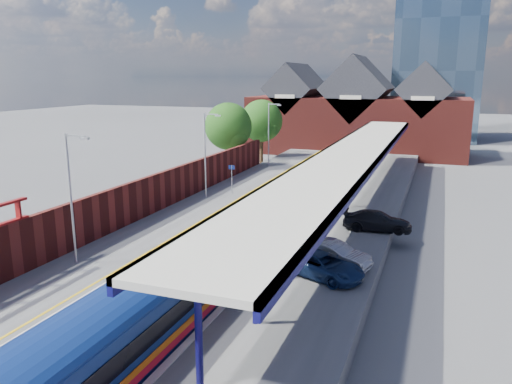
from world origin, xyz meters
TOP-DOWN VIEW (x-y plane):
  - ground at (0.00, 30.00)m, footprint 240.00×240.00m
  - ballast_bed at (0.00, 20.00)m, footprint 6.00×76.00m
  - rails at (0.00, 20.00)m, footprint 4.51×76.00m
  - left_platform at (-5.50, 20.00)m, footprint 5.00×76.00m
  - right_platform at (6.00, 20.00)m, footprint 6.00×76.00m
  - coping_left at (-3.15, 20.00)m, footprint 0.30×76.00m
  - coping_right at (3.15, 20.00)m, footprint 0.30×76.00m
  - yellow_line at (-3.75, 20.00)m, footprint 0.14×76.00m
  - train at (1.49, 23.70)m, footprint 2.89×65.91m
  - canopy at (5.48, 21.95)m, footprint 4.50×52.00m
  - lamp_post_b at (-6.36, 6.00)m, footprint 1.48×0.18m
  - lamp_post_c at (-6.36, 22.00)m, footprint 1.48×0.18m
  - lamp_post_d at (-6.36, 38.00)m, footprint 1.48×0.18m
  - platform_sign at (-5.00, 24.00)m, footprint 0.55×0.08m
  - brick_wall at (-8.10, 13.54)m, footprint 0.35×50.00m
  - station_building at (0.00, 58.00)m, footprint 30.00×12.12m
  - glass_tower at (10.00, 80.00)m, footprint 14.20×14.20m
  - tree_near at (-10.35, 35.91)m, footprint 5.20×5.20m
  - tree_far at (-9.35, 43.91)m, footprint 5.20×5.20m
  - parked_car_silver at (6.62, 10.31)m, footprint 4.32×2.43m
  - parked_car_dark at (8.04, 17.62)m, footprint 4.53×2.11m
  - parked_car_blue at (6.46, 8.71)m, footprint 4.83×3.57m

SIDE VIEW (x-z plane):
  - ground at x=0.00m, z-range 0.00..0.00m
  - ballast_bed at x=0.00m, z-range 0.00..0.06m
  - rails at x=0.00m, z-range 0.05..0.19m
  - left_platform at x=-5.50m, z-range 0.00..1.00m
  - right_platform at x=6.00m, z-range 0.00..1.00m
  - yellow_line at x=-3.75m, z-range 1.00..1.01m
  - coping_left at x=-3.15m, z-range 1.00..1.05m
  - coping_right at x=3.15m, z-range 1.00..1.05m
  - parked_car_blue at x=6.46m, z-range 1.00..2.22m
  - parked_car_dark at x=8.04m, z-range 1.00..2.28m
  - parked_car_silver at x=6.62m, z-range 1.00..2.35m
  - train at x=1.49m, z-range 0.40..3.85m
  - brick_wall at x=-8.10m, z-range 0.52..4.38m
  - platform_sign at x=-5.00m, z-range 1.44..3.94m
  - lamp_post_b at x=-6.36m, z-range 1.49..8.49m
  - lamp_post_c at x=-6.36m, z-range 1.49..8.49m
  - lamp_post_d at x=-6.36m, z-range 1.49..8.49m
  - canopy at x=5.48m, z-range 3.01..7.49m
  - tree_near at x=-10.35m, z-range 1.30..9.40m
  - tree_far at x=-9.35m, z-range 1.30..9.40m
  - station_building at x=0.00m, z-range -1.44..12.34m
  - glass_tower at x=10.00m, z-range 0.05..40.35m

